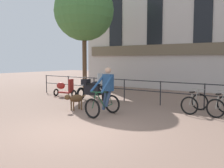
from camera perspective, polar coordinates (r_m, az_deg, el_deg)
ground_plane at (r=7.36m, az=-7.89°, el=-10.24°), size 60.00×60.00×0.00m
canal_railing at (r=11.47m, az=10.51°, el=-1.06°), size 15.05×0.05×1.05m
building_facade at (r=16.97m, az=19.54°, el=13.20°), size 18.00×0.72×8.79m
cyclist_with_bike at (r=9.28m, az=-1.51°, el=-2.14°), size 0.70×1.18×1.70m
dog at (r=10.29m, az=-8.16°, el=-3.17°), size 0.37×1.00×0.65m
parked_motorcycle at (r=12.43m, az=-4.21°, el=-1.17°), size 1.64×0.74×1.35m
parked_bicycle_near_lamp at (r=10.27m, az=17.56°, el=-3.95°), size 0.69×1.13×0.86m
parked_bicycle_mid_left at (r=10.01m, az=22.61°, el=-4.34°), size 0.74×1.16×0.86m
parked_scooter at (r=14.09m, az=-10.39°, el=-0.89°), size 1.32×0.55×0.96m
tree_canalside_left at (r=16.31m, az=-6.10°, el=15.52°), size 3.58×3.58×6.66m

